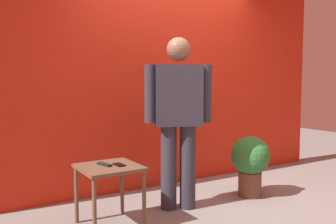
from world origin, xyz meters
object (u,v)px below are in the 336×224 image
side_table (109,175)px  tv_remote (104,164)px  cell_phone (119,165)px  standing_person (178,114)px  potted_plant (250,161)px

side_table → tv_remote: bearing=134.6°
cell_phone → tv_remote: size_ratio=0.85×
standing_person → side_table: (-0.78, -0.06, -0.51)m
cell_phone → potted_plant: potted_plant is taller
side_table → cell_phone: (0.08, -0.03, 0.09)m
standing_person → side_table: standing_person is taller
tv_remote → potted_plant: (1.73, -0.07, -0.16)m
standing_person → side_table: 0.93m
tv_remote → potted_plant: potted_plant is taller
standing_person → potted_plant: 1.08m
standing_person → tv_remote: standing_person is taller
tv_remote → potted_plant: size_ratio=0.25×
standing_person → tv_remote: (-0.81, -0.03, -0.41)m
side_table → tv_remote: (-0.03, 0.03, 0.09)m
tv_remote → side_table: bearing=-60.5°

